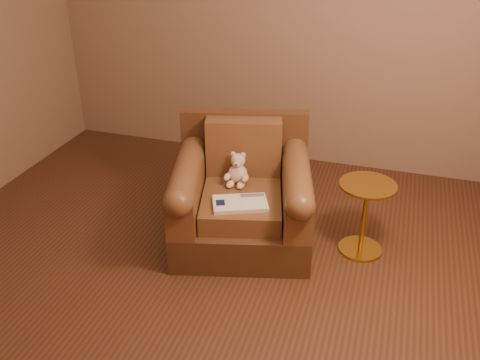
% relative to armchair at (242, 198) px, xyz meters
% --- Properties ---
extents(floor, '(4.00, 4.00, 0.00)m').
position_rel_armchair_xyz_m(floor, '(-0.18, -0.59, -0.32)').
color(floor, '#4C2B1A').
rests_on(floor, ground).
extents(room, '(4.02, 4.02, 2.71)m').
position_rel_armchair_xyz_m(room, '(-0.18, -0.59, 1.39)').
color(room, '#8E6C57').
rests_on(room, ground).
extents(armchair, '(1.12, 1.09, 0.84)m').
position_rel_armchair_xyz_m(armchair, '(0.00, 0.00, 0.00)').
color(armchair, '#4C2E19').
rests_on(armchair, floor).
extents(teddy_bear, '(0.17, 0.19, 0.24)m').
position_rel_armchair_xyz_m(teddy_bear, '(-0.06, 0.07, 0.17)').
color(teddy_bear, beige).
rests_on(teddy_bear, armchair).
extents(guidebook, '(0.41, 0.34, 0.03)m').
position_rel_armchair_xyz_m(guidebook, '(0.05, -0.22, 0.09)').
color(guidebook, beige).
rests_on(guidebook, armchair).
extents(side_table, '(0.38, 0.38, 0.53)m').
position_rel_armchair_xyz_m(side_table, '(0.85, 0.07, -0.04)').
color(side_table, gold).
rests_on(side_table, floor).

